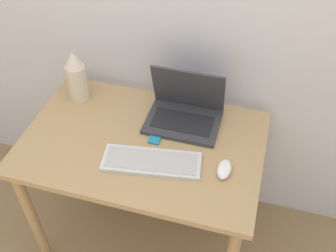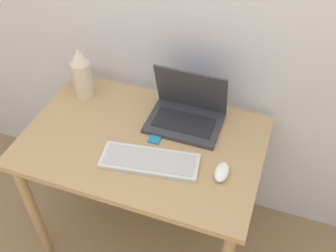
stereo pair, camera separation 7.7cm
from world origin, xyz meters
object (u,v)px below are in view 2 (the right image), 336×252
object	(u,v)px
laptop	(187,111)
vase	(82,73)
mp3_player	(155,139)
keyboard	(150,161)
mouse	(222,172)

from	to	relation	value
laptop	vase	bearing A→B (deg)	178.43
mp3_player	laptop	bearing A→B (deg)	61.20
vase	mp3_player	world-z (taller)	vase
keyboard	vase	bearing A→B (deg)	146.03
keyboard	mouse	bearing A→B (deg)	6.75
keyboard	mouse	xyz separation A→B (m)	(0.30, 0.04, 0.01)
vase	mp3_player	bearing A→B (deg)	-22.43
mouse	mp3_player	world-z (taller)	mouse
laptop	mp3_player	size ratio (longest dim) A/B	5.75
keyboard	mp3_player	size ratio (longest dim) A/B	7.36
laptop	vase	distance (m)	0.55
laptop	mp3_player	world-z (taller)	laptop
mp3_player	vase	bearing A→B (deg)	157.57
laptop	keyboard	size ratio (longest dim) A/B	0.78
keyboard	mp3_player	distance (m)	0.14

